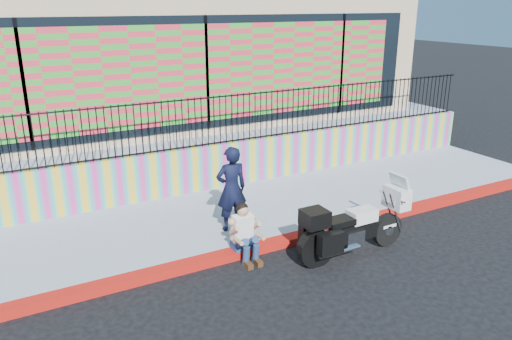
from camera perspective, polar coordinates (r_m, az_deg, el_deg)
ground at (r=10.06m, az=4.22°, el=-8.25°), size 90.00×90.00×0.00m
red_curb at (r=10.03m, az=4.23°, el=-7.86°), size 16.00×0.30×0.15m
sidewalk at (r=11.32m, az=-0.27°, el=-4.61°), size 16.00×3.00×0.15m
mural_wall at (r=12.44m, az=-3.75°, el=0.60°), size 16.00×0.20×1.10m
metal_fence at (r=12.14m, az=-3.87°, el=5.78°), size 15.80×0.04×1.20m
elevated_platform at (r=17.07m, az=-10.99°, el=5.00°), size 16.00×10.00×1.25m
storefront_building at (r=16.46m, az=-11.32°, el=13.76°), size 14.00×8.06×4.00m
police_motorcycle at (r=9.47m, az=10.89°, el=-6.25°), size 2.34×0.77×1.45m
police_officer at (r=9.92m, az=-2.82°, el=-2.17°), size 0.67×0.47×1.74m
seated_man at (r=9.20m, az=-1.15°, el=-7.76°), size 0.54×0.71×1.06m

